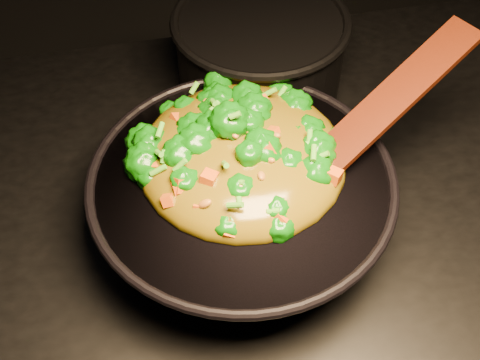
{
  "coord_description": "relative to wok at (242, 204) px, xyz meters",
  "views": [
    {
      "loc": [
        -0.15,
        -0.41,
        1.54
      ],
      "look_at": [
        -0.06,
        0.04,
        0.98
      ],
      "focal_mm": 45.0,
      "sensor_mm": 36.0,
      "label": 1
    }
  ],
  "objects": [
    {
      "name": "wok",
      "position": [
        0.0,
        0.0,
        0.0
      ],
      "size": [
        0.42,
        0.42,
        0.1
      ],
      "primitive_type": null,
      "rotation": [
        0.0,
        0.0,
        0.2
      ],
      "color": "black",
      "rests_on": "stovetop"
    },
    {
      "name": "stir_fry",
      "position": [
        0.01,
        0.03,
        0.09
      ],
      "size": [
        0.28,
        0.28,
        0.09
      ],
      "primitive_type": null,
      "rotation": [
        0.0,
        0.0,
        -0.12
      ],
      "color": "#0E6207",
      "rests_on": "wok"
    },
    {
      "name": "spatula",
      "position": [
        0.17,
        0.02,
        0.1
      ],
      "size": [
        0.28,
        0.17,
        0.12
      ],
      "primitive_type": "cube",
      "rotation": [
        0.0,
        -0.38,
        0.45
      ],
      "color": "#3E1509",
      "rests_on": "wok"
    },
    {
      "name": "back_pot",
      "position": [
        0.08,
        0.25,
        0.02
      ],
      "size": [
        0.31,
        0.31,
        0.14
      ],
      "primitive_type": "cylinder",
      "rotation": [
        0.0,
        0.0,
        0.33
      ],
      "color": "black",
      "rests_on": "stovetop"
    }
  ]
}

